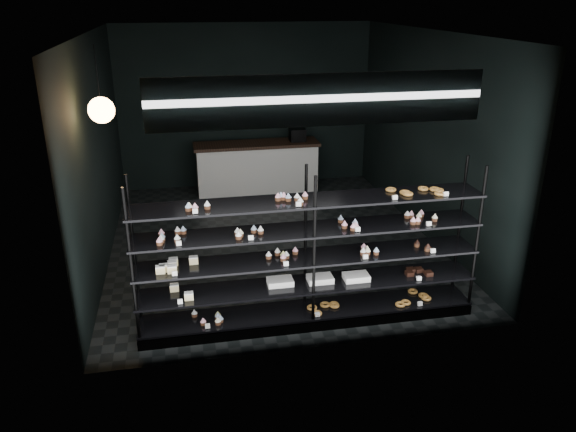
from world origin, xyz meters
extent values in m
cube|color=black|center=(0.00, 0.00, 0.01)|extent=(5.00, 6.00, 0.01)
cube|color=black|center=(0.00, 0.00, 3.20)|extent=(5.00, 6.00, 0.01)
cube|color=black|center=(0.00, 3.00, 1.60)|extent=(5.00, 0.01, 3.20)
cube|color=black|center=(0.00, -3.00, 1.60)|extent=(5.00, 0.01, 3.20)
cube|color=black|center=(-2.50, 0.00, 1.60)|extent=(0.01, 6.00, 3.20)
cube|color=black|center=(2.50, 0.00, 1.60)|extent=(0.01, 6.00, 3.20)
cube|color=black|center=(0.04, -2.45, 0.06)|extent=(4.00, 0.50, 0.12)
cylinder|color=black|center=(-1.93, -2.67, 0.99)|extent=(0.04, 0.04, 1.85)
cylinder|color=black|center=(-1.93, -2.23, 0.99)|extent=(0.04, 0.04, 1.85)
cylinder|color=black|center=(0.04, -2.67, 0.99)|extent=(0.04, 0.04, 1.85)
cylinder|color=black|center=(0.04, -2.23, 0.99)|extent=(0.04, 0.04, 1.85)
cylinder|color=black|center=(2.01, -2.67, 0.99)|extent=(0.04, 0.04, 1.85)
cylinder|color=black|center=(2.01, -2.23, 0.99)|extent=(0.04, 0.04, 1.85)
cube|color=black|center=(0.04, -2.45, 0.15)|extent=(4.00, 0.50, 0.03)
cube|color=black|center=(0.04, -2.45, 0.50)|extent=(4.00, 0.50, 0.02)
cube|color=black|center=(0.04, -2.45, 0.85)|extent=(4.00, 0.50, 0.02)
cube|color=black|center=(0.04, -2.45, 1.20)|extent=(4.00, 0.50, 0.02)
cube|color=black|center=(0.04, -2.45, 1.55)|extent=(4.00, 0.50, 0.02)
cube|color=white|center=(-1.26, -2.63, 1.59)|extent=(0.06, 0.04, 0.06)
cube|color=white|center=(-0.17, -2.63, 1.59)|extent=(0.05, 0.04, 0.06)
cube|color=white|center=(0.99, -2.63, 1.59)|extent=(0.06, 0.04, 0.06)
cube|color=white|center=(1.55, -2.63, 1.59)|extent=(0.06, 0.04, 0.06)
cube|color=white|center=(-1.47, -2.63, 1.24)|extent=(0.06, 0.04, 0.06)
cube|color=white|center=(-0.66, -2.63, 1.24)|extent=(0.05, 0.04, 0.06)
cube|color=white|center=(0.57, -2.63, 1.24)|extent=(0.05, 0.04, 0.06)
cube|color=white|center=(1.39, -2.63, 1.24)|extent=(0.06, 0.04, 0.06)
cube|color=white|center=(-1.45, -2.63, 0.89)|extent=(0.06, 0.04, 0.06)
cube|color=white|center=(-0.28, -2.63, 0.89)|extent=(0.06, 0.04, 0.06)
cube|color=white|center=(0.69, -2.63, 0.89)|extent=(0.05, 0.04, 0.06)
cube|color=white|center=(1.52, -2.63, 0.89)|extent=(0.06, 0.04, 0.06)
cube|color=white|center=(-1.44, -2.63, 0.54)|extent=(0.06, 0.04, 0.06)
cube|color=white|center=(1.36, -2.63, 0.54)|extent=(0.06, 0.04, 0.06)
cube|color=white|center=(-1.20, -2.63, 0.19)|extent=(0.06, 0.04, 0.06)
cube|color=white|center=(0.14, -2.63, 0.19)|extent=(0.05, 0.04, 0.06)
cube|color=white|center=(1.36, -2.63, 0.19)|extent=(0.06, 0.04, 0.06)
cube|color=#100C3C|center=(0.00, -2.92, 2.75)|extent=(3.20, 0.04, 0.45)
cube|color=white|center=(0.00, -2.94, 2.75)|extent=(3.30, 0.02, 0.50)
cylinder|color=black|center=(-2.20, -1.43, 2.89)|extent=(0.01, 0.01, 0.58)
sphere|color=#EC9E52|center=(-2.20, -1.43, 2.45)|extent=(0.30, 0.30, 0.30)
cube|color=silver|center=(0.12, 2.50, 0.46)|extent=(2.36, 0.60, 0.92)
cube|color=black|center=(0.12, 2.50, 0.95)|extent=(2.45, 0.65, 0.06)
cube|color=black|center=(0.94, 2.50, 1.10)|extent=(0.30, 0.30, 0.25)
camera|label=1|loc=(-1.33, -8.15, 3.69)|focal=35.00mm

